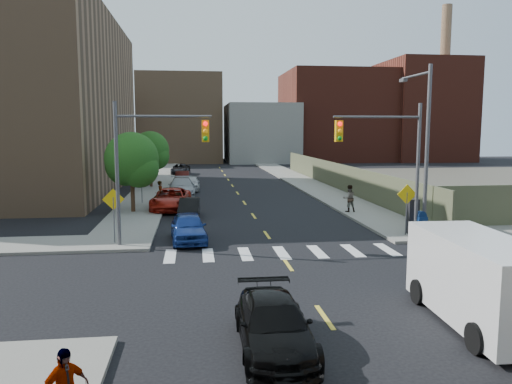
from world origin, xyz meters
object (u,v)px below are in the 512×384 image
object	(u,v)px
mailbox	(421,224)
parked_car_grey	(181,169)
pedestrian_east	(349,198)
pedestrian_west	(161,193)
parked_car_black	(189,208)
black_sedan	(274,325)
parked_car_red	(171,199)
payphone	(413,216)
parked_car_maroon	(182,178)
cargo_van	(477,277)
parked_car_blue	(188,227)
parked_car_silver	(182,187)
parked_car_white	(190,183)

from	to	relation	value
mailbox	parked_car_grey	bearing A→B (deg)	97.40
parked_car_grey	pedestrian_east	world-z (taller)	pedestrian_east
pedestrian_west	parked_car_black	bearing A→B (deg)	-155.13
parked_car_grey	black_sedan	bearing A→B (deg)	-83.63
parked_car_red	pedestrian_west	world-z (taller)	pedestrian_west
parked_car_grey	parked_car_red	bearing A→B (deg)	-87.66
payphone	parked_car_grey	bearing A→B (deg)	108.24
parked_car_black	mailbox	distance (m)	14.48
parked_car_black	parked_car_maroon	distance (m)	20.21
parked_car_grey	cargo_van	xyz separation A→B (m)	(9.85, -50.12, 0.68)
mailbox	pedestrian_east	distance (m)	8.15
parked_car_maroon	pedestrian_west	world-z (taller)	pedestrian_west
mailbox	parked_car_red	bearing A→B (deg)	128.47
parked_car_blue	parked_car_silver	distance (m)	17.56
parked_car_white	pedestrian_east	bearing A→B (deg)	-51.91
black_sedan	parked_car_maroon	bearing A→B (deg)	95.28
parked_car_blue	black_sedan	world-z (taller)	parked_car_blue
parked_car_red	payphone	size ratio (longest dim) A/B	3.01
parked_car_red	black_sedan	distance (m)	23.52
parked_car_black	parked_car_red	size ratio (longest dim) A/B	0.67
parked_car_maroon	pedestrian_west	distance (m)	15.89
cargo_van	pedestrian_east	size ratio (longest dim) A/B	3.17
parked_car_maroon	black_sedan	bearing A→B (deg)	-83.97
black_sedan	cargo_van	xyz separation A→B (m)	(6.25, 1.10, 0.70)
parked_car_white	parked_car_maroon	xyz separation A→B (m)	(-0.86, 5.92, -0.05)
parked_car_silver	parked_car_maroon	xyz separation A→B (m)	(-0.15, 9.75, -0.12)
parked_car_black	pedestrian_east	world-z (taller)	pedestrian_east
parked_car_black	mailbox	bearing A→B (deg)	-31.54
parked_car_silver	parked_car_maroon	world-z (taller)	parked_car_silver
parked_car_black	parked_car_maroon	size ratio (longest dim) A/B	0.92
parked_car_blue	pedestrian_west	size ratio (longest dim) A/B	2.37
parked_car_white	parked_car_maroon	bearing A→B (deg)	99.62
parked_car_red	parked_car_grey	world-z (taller)	parked_car_red
pedestrian_west	parked_car_white	bearing A→B (deg)	-12.86
parked_car_silver	mailbox	size ratio (longest dim) A/B	4.08
cargo_van	payphone	size ratio (longest dim) A/B	3.10
parked_car_black	parked_car_red	xyz separation A→B (m)	(-1.30, 3.13, 0.16)
parked_car_white	mailbox	size ratio (longest dim) A/B	3.17
parked_car_grey	pedestrian_west	bearing A→B (deg)	-89.37
parked_car_silver	mailbox	bearing A→B (deg)	-56.81
parked_car_blue	pedestrian_east	bearing A→B (deg)	29.47
parked_car_silver	parked_car_white	xyz separation A→B (m)	(0.72, 3.83, -0.07)
black_sedan	pedestrian_east	world-z (taller)	pedestrian_east
parked_car_white	payphone	world-z (taller)	payphone
cargo_van	parked_car_red	bearing A→B (deg)	116.59
cargo_van	pedestrian_west	size ratio (longest dim) A/B	3.18
parked_car_grey	pedestrian_east	size ratio (longest dim) A/B	2.70
payphone	pedestrian_west	distance (m)	18.22
parked_car_silver	parked_car_white	distance (m)	3.89
parked_car_silver	parked_car_grey	xyz separation A→B (m)	(-0.58, 20.68, -0.11)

